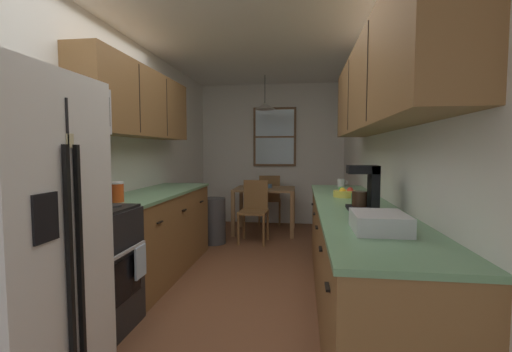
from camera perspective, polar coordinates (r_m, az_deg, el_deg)
The scene contains 26 objects.
ground_plane at distance 4.05m, azimuth -0.86°, elevation -15.13°, with size 12.00×12.00×0.00m, color brown.
wall_left at distance 4.24m, azimuth -19.26°, elevation 3.08°, with size 0.10×9.00×2.55m, color white.
wall_right at distance 3.86m, azimuth 19.37°, elevation 3.00°, with size 0.10×9.00×2.55m, color white.
wall_back at distance 6.46m, azimuth 2.62°, elevation 3.57°, with size 4.40×0.10×2.55m, color white.
ceiling_slab at distance 4.02m, azimuth -0.91°, elevation 22.30°, with size 4.40×9.00×0.08m, color white.
refrigerator at distance 2.22m, azimuth -35.83°, elevation -8.90°, with size 0.76×0.77×1.73m.
stove_range at distance 2.89m, azimuth -26.32°, elevation -13.67°, with size 0.66×0.62×1.10m.
microwave_over_range at distance 2.84m, azimuth -29.00°, elevation 9.71°, with size 0.39×0.59×0.35m.
counter_left at distance 3.99m, azimuth -15.90°, elevation -8.84°, with size 0.64×1.95×0.90m.
upper_cabinets_left at distance 3.93m, azimuth -18.51°, elevation 11.19°, with size 0.33×2.03×0.70m.
counter_right at distance 3.05m, azimuth 15.86°, elevation -12.86°, with size 0.64×3.22×0.90m.
upper_cabinets_right at distance 2.94m, azimuth 19.33°, elevation 13.95°, with size 0.33×2.90×0.70m.
dining_table at distance 5.69m, azimuth 1.44°, elevation -3.11°, with size 0.97×0.78×0.73m.
dining_chair_near at distance 5.13m, azimuth -0.27°, elevation -5.24°, with size 0.42×0.42×0.90m.
dining_chair_far at distance 6.30m, azimuth 2.24°, elevation -3.51°, with size 0.43×0.43×0.90m.
pendant_light at distance 5.70m, azimuth 1.47°, elevation 11.39°, with size 0.34×0.34×0.54m.
back_window at distance 6.38m, azimuth 3.08°, elevation 6.42°, with size 0.78×0.05×1.07m.
trash_bin at distance 5.10m, azimuth -6.94°, elevation -7.29°, with size 0.34×0.34×0.66m, color #3F3F42.
storage_canister at distance 3.19m, azimuth -21.90°, elevation -2.45°, with size 0.12×0.12×0.17m.
dish_towel at distance 2.84m, azimuth -18.44°, elevation -13.19°, with size 0.02×0.16×0.24m, color silver.
coffee_maker at distance 2.70m, azimuth 17.70°, elevation -1.65°, with size 0.22×0.18×0.33m.
mug_by_coffeemaker at distance 4.41m, azimuth 13.82°, elevation -1.06°, with size 0.12×0.09×0.09m.
mug_spare at distance 2.96m, azimuth 16.06°, elevation -3.61°, with size 0.11×0.07×0.09m.
fruit_bowl at distance 3.40m, azimuth 14.36°, elevation -2.71°, with size 0.21×0.21×0.09m.
dish_rack at distance 2.00m, azimuth 19.57°, elevation -7.15°, with size 0.28×0.34×0.10m, color silver.
table_serving_bowl at distance 5.70m, azimuth 1.77°, elevation -1.66°, with size 0.18×0.18×0.06m, color #4C7299.
Camera 1 is at (0.57, -2.78, 1.33)m, focal length 24.38 mm.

